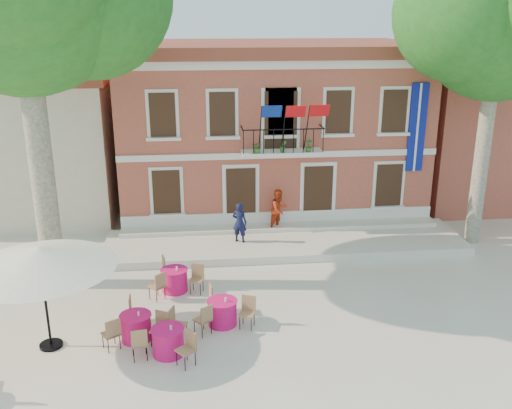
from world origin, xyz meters
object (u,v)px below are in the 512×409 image
object	(u,v)px
cafe_table_1	(168,340)
pedestrian_orange	(279,210)
plane_tree_east	(499,21)
patio_umbrella	(40,258)
cafe_table_0	(136,326)
cafe_table_4	(222,311)
cafe_table_3	(174,279)
pedestrian_navy	(240,222)

from	to	relation	value
cafe_table_1	pedestrian_orange	bearing A→B (deg)	63.00
plane_tree_east	patio_umbrella	bearing A→B (deg)	-157.78
cafe_table_1	plane_tree_east	bearing A→B (deg)	30.16
plane_tree_east	patio_umbrella	distance (m)	17.25
pedestrian_orange	cafe_table_0	distance (m)	8.94
cafe_table_0	plane_tree_east	bearing A→B (deg)	25.36
plane_tree_east	cafe_table_1	size ratio (longest dim) A/B	6.19
plane_tree_east	cafe_table_1	xyz separation A→B (m)	(-11.81, -6.86, -8.03)
cafe_table_0	cafe_table_4	bearing A→B (deg)	13.32
cafe_table_0	cafe_table_3	world-z (taller)	same
patio_umbrella	cafe_table_3	size ratio (longest dim) A/B	2.18
plane_tree_east	cafe_table_4	bearing A→B (deg)	-152.07
patio_umbrella	cafe_table_4	distance (m)	5.29
pedestrian_navy	cafe_table_3	distance (m)	4.17
patio_umbrella	cafe_table_4	world-z (taller)	patio_umbrella
cafe_table_1	cafe_table_4	distance (m)	2.07
plane_tree_east	pedestrian_navy	world-z (taller)	plane_tree_east
cafe_table_0	pedestrian_navy	bearing A→B (deg)	61.44
cafe_table_1	cafe_table_3	xyz separation A→B (m)	(0.06, 3.71, 0.00)
patio_umbrella	cafe_table_3	world-z (taller)	patio_umbrella
patio_umbrella	cafe_table_0	world-z (taller)	patio_umbrella
cafe_table_0	cafe_table_3	size ratio (longest dim) A/B	1.03
patio_umbrella	pedestrian_orange	bearing A→B (deg)	45.19
cafe_table_0	cafe_table_4	distance (m)	2.50
patio_umbrella	cafe_table_1	world-z (taller)	patio_umbrella
pedestrian_navy	cafe_table_0	bearing A→B (deg)	83.84
pedestrian_orange	cafe_table_4	size ratio (longest dim) A/B	0.93
patio_umbrella	pedestrian_navy	size ratio (longest dim) A/B	2.52
cafe_table_0	cafe_table_1	xyz separation A→B (m)	(0.92, -0.83, 0.00)
patio_umbrella	pedestrian_navy	distance (m)	8.66
plane_tree_east	cafe_table_3	xyz separation A→B (m)	(-11.75, -3.15, -8.03)
cafe_table_0	cafe_table_3	bearing A→B (deg)	71.30
pedestrian_navy	cafe_table_0	xyz separation A→B (m)	(-3.38, -6.22, -0.66)
patio_umbrella	cafe_table_1	bearing A→B (deg)	-12.56
plane_tree_east	cafe_table_4	xyz separation A→B (m)	(-10.29, -5.45, -8.03)
cafe_table_1	cafe_table_0	bearing A→B (deg)	137.81
patio_umbrella	cafe_table_1	xyz separation A→B (m)	(3.23, -0.72, -2.22)
pedestrian_navy	cafe_table_4	distance (m)	5.76
pedestrian_navy	cafe_table_1	world-z (taller)	pedestrian_navy
plane_tree_east	pedestrian_orange	bearing A→B (deg)	170.44
pedestrian_orange	cafe_table_4	xyz separation A→B (m)	(-2.63, -6.74, -0.73)
cafe_table_0	cafe_table_3	xyz separation A→B (m)	(0.97, 2.88, 0.00)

